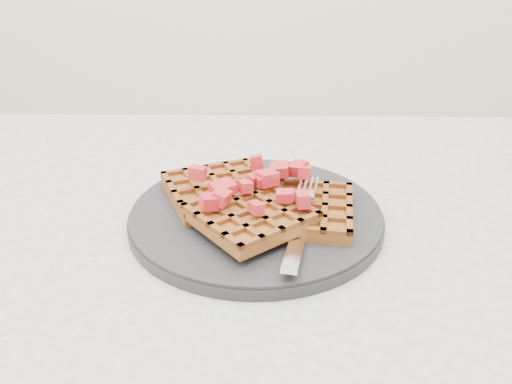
# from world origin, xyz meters

# --- Properties ---
(table) EXTENTS (1.20, 0.80, 0.75)m
(table) POSITION_xyz_m (0.00, 0.00, 0.64)
(table) COLOR silver
(table) RESTS_ON ground
(plate) EXTENTS (0.29, 0.29, 0.02)m
(plate) POSITION_xyz_m (-0.13, 0.04, 0.76)
(plate) COLOR black
(plate) RESTS_ON table
(waffles) EXTENTS (0.23, 0.23, 0.03)m
(waffles) POSITION_xyz_m (-0.13, 0.04, 0.78)
(waffles) COLOR brown
(waffles) RESTS_ON plate
(strawberry_pile) EXTENTS (0.15, 0.15, 0.02)m
(strawberry_pile) POSITION_xyz_m (-0.13, 0.04, 0.80)
(strawberry_pile) COLOR #9F050E
(strawberry_pile) RESTS_ON waffles
(fork) EXTENTS (0.06, 0.18, 0.02)m
(fork) POSITION_xyz_m (-0.08, -0.00, 0.77)
(fork) COLOR silver
(fork) RESTS_ON plate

